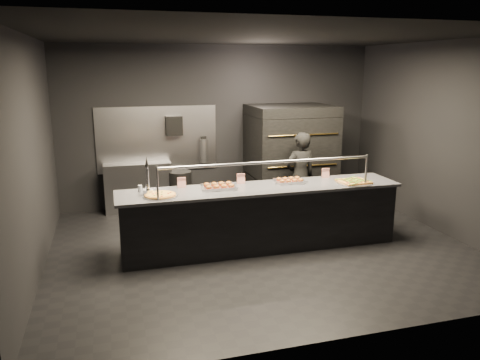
{
  "coord_description": "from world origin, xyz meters",
  "views": [
    {
      "loc": [
        -2.06,
        -6.17,
        2.6
      ],
      "look_at": [
        -0.26,
        0.2,
        0.99
      ],
      "focal_mm": 35.0,
      "sensor_mm": 36.0,
      "label": 1
    }
  ],
  "objects": [
    {
      "name": "trash_bin",
      "position": [
        -0.85,
        2.22,
        0.36
      ],
      "size": [
        0.43,
        0.43,
        0.72
      ],
      "primitive_type": "cylinder",
      "color": "black",
      "rests_on": "ground"
    },
    {
      "name": "pizza_oven",
      "position": [
        1.2,
        1.9,
        0.97
      ],
      "size": [
        1.5,
        1.23,
        1.91
      ],
      "color": "black",
      "rests_on": "ground"
    },
    {
      "name": "slider_tray_a",
      "position": [
        -0.6,
        0.1,
        0.95
      ],
      "size": [
        0.54,
        0.44,
        0.08
      ],
      "color": "silver",
      "rests_on": "service_counter"
    },
    {
      "name": "room",
      "position": [
        -0.02,
        0.05,
        1.5
      ],
      "size": [
        6.04,
        6.0,
        3.0
      ],
      "color": "black",
      "rests_on": "ground"
    },
    {
      "name": "worker",
      "position": [
        1.03,
        1.02,
        0.77
      ],
      "size": [
        0.61,
        0.44,
        1.54
      ],
      "primitive_type": "imported",
      "rotation": [
        0.0,
        0.0,
        3.28
      ],
      "color": "black",
      "rests_on": "ground"
    },
    {
      "name": "service_counter",
      "position": [
        0.0,
        -0.0,
        0.46
      ],
      "size": [
        4.1,
        0.78,
        1.37
      ],
      "color": "black",
      "rests_on": "ground"
    },
    {
      "name": "round_pizza",
      "position": [
        -1.45,
        -0.1,
        0.94
      ],
      "size": [
        0.48,
        0.48,
        0.03
      ],
      "color": "silver",
      "rests_on": "service_counter"
    },
    {
      "name": "fire_extinguisher",
      "position": [
        -0.35,
        2.4,
        1.06
      ],
      "size": [
        0.14,
        0.14,
        0.51
      ],
      "color": "#B2B2B7",
      "rests_on": "room"
    },
    {
      "name": "prep_shelf",
      "position": [
        -1.6,
        2.32,
        0.45
      ],
      "size": [
        1.2,
        0.35,
        0.9
      ],
      "primitive_type": "cube",
      "color": "#99999E",
      "rests_on": "ground"
    },
    {
      "name": "square_pizza",
      "position": [
        1.4,
        -0.14,
        0.94
      ],
      "size": [
        0.54,
        0.54,
        0.05
      ],
      "color": "silver",
      "rests_on": "service_counter"
    },
    {
      "name": "slider_tray_b",
      "position": [
        0.5,
        0.15,
        0.95
      ],
      "size": [
        0.51,
        0.44,
        0.07
      ],
      "color": "silver",
      "rests_on": "service_counter"
    },
    {
      "name": "tent_cards",
      "position": [
        -0.06,
        0.28,
        1.0
      ],
      "size": [
        2.37,
        0.04,
        0.15
      ],
      "color": "white",
      "rests_on": "service_counter"
    },
    {
      "name": "towel_dispenser",
      "position": [
        -0.9,
        2.39,
        1.55
      ],
      "size": [
        0.3,
        0.2,
        0.35
      ],
      "primitive_type": "cube",
      "color": "black",
      "rests_on": "room"
    },
    {
      "name": "condiment_jar",
      "position": [
        -1.66,
        0.2,
        0.96
      ],
      "size": [
        0.14,
        0.06,
        0.09
      ],
      "color": "silver",
      "rests_on": "service_counter"
    },
    {
      "name": "beer_tap",
      "position": [
        -1.6,
        0.01,
        1.07
      ],
      "size": [
        0.14,
        0.2,
        0.53
      ],
      "color": "silver",
      "rests_on": "service_counter"
    }
  ]
}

